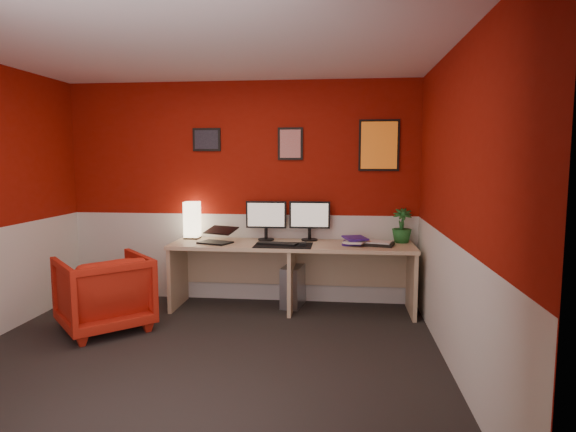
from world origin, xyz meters
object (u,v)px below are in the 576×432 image
(zen_tray, at_px, (376,244))
(monitor_left, at_px, (266,214))
(pc_tower, at_px, (294,285))
(laptop, at_px, (215,233))
(desk, at_px, (292,277))
(monitor_right, at_px, (310,215))
(potted_plant, at_px, (402,226))
(armchair, at_px, (104,293))
(shoji_lamp, at_px, (192,221))

(zen_tray, bearing_deg, monitor_left, 170.76)
(pc_tower, bearing_deg, laptop, -153.16)
(pc_tower, bearing_deg, desk, -82.17)
(monitor_right, distance_m, zen_tray, 0.80)
(desk, xyz_separation_m, zen_tray, (0.89, -0.01, 0.38))
(potted_plant, distance_m, armchair, 3.12)
(potted_plant, height_order, pc_tower, potted_plant)
(desk, xyz_separation_m, pc_tower, (0.01, 0.18, -0.14))
(zen_tray, relative_size, armchair, 0.44)
(monitor_right, bearing_deg, desk, -128.47)
(shoji_lamp, height_order, armchair, shoji_lamp)
(desk, xyz_separation_m, monitor_left, (-0.31, 0.19, 0.66))
(monitor_left, relative_size, zen_tray, 1.66)
(monitor_right, relative_size, zen_tray, 1.66)
(shoji_lamp, bearing_deg, pc_tower, -1.58)
(monitor_left, distance_m, potted_plant, 1.49)
(desk, height_order, pc_tower, desk)
(zen_tray, bearing_deg, armchair, -163.11)
(monitor_left, xyz_separation_m, pc_tower, (0.31, -0.01, -0.80))
(desk, xyz_separation_m, potted_plant, (1.18, 0.19, 0.55))
(shoji_lamp, height_order, pc_tower, shoji_lamp)
(desk, distance_m, laptop, 0.95)
(shoji_lamp, bearing_deg, armchair, -119.29)
(shoji_lamp, distance_m, monitor_left, 0.86)
(desk, height_order, zen_tray, zen_tray)
(zen_tray, height_order, potted_plant, potted_plant)
(monitor_left, height_order, potted_plant, monitor_left)
(potted_plant, bearing_deg, shoji_lamp, 179.53)
(zen_tray, distance_m, pc_tower, 1.05)
(zen_tray, bearing_deg, pc_tower, 168.37)
(potted_plant, bearing_deg, pc_tower, -179.37)
(potted_plant, bearing_deg, monitor_left, -179.99)
(pc_tower, bearing_deg, monitor_right, 24.04)
(desk, bearing_deg, pc_tower, 88.28)
(potted_plant, xyz_separation_m, armchair, (-2.90, -0.99, -0.55))
(shoji_lamp, xyz_separation_m, monitor_left, (0.85, -0.02, 0.09))
(monitor_left, height_order, armchair, monitor_left)
(zen_tray, distance_m, potted_plant, 0.38)
(shoji_lamp, relative_size, zen_tray, 1.14)
(monitor_left, bearing_deg, monitor_right, 3.70)
(laptop, bearing_deg, pc_tower, 38.16)
(pc_tower, bearing_deg, shoji_lamp, -172.03)
(zen_tray, xyz_separation_m, pc_tower, (-0.89, 0.18, -0.52))
(monitor_left, bearing_deg, zen_tray, -9.24)
(armchair, bearing_deg, monitor_right, 164.92)
(desk, height_order, armchair, desk)
(desk, distance_m, shoji_lamp, 1.31)
(pc_tower, relative_size, armchair, 0.57)
(pc_tower, bearing_deg, monitor_left, -172.77)
(laptop, xyz_separation_m, monitor_right, (0.99, 0.30, 0.18))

